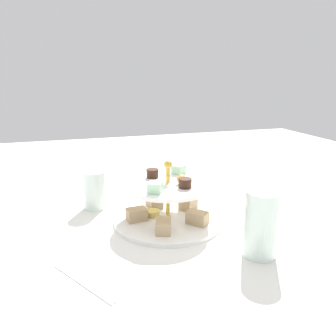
% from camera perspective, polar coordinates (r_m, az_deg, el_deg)
% --- Properties ---
extents(ground_plane, '(2.40, 2.40, 0.00)m').
position_cam_1_polar(ground_plane, '(0.83, 0.00, -9.31)').
color(ground_plane, silver).
extents(tiered_serving_stand, '(0.27, 0.27, 0.16)m').
position_cam_1_polar(tiered_serving_stand, '(0.81, -0.01, -6.45)').
color(tiered_serving_stand, white).
rests_on(tiered_serving_stand, ground_plane).
extents(water_glass_tall_right, '(0.07, 0.07, 0.14)m').
position_cam_1_polar(water_glass_tall_right, '(0.68, 15.99, -9.42)').
color(water_glass_tall_right, silver).
rests_on(water_glass_tall_right, ground_plane).
extents(water_glass_short_left, '(0.06, 0.06, 0.07)m').
position_cam_1_polar(water_glass_short_left, '(1.04, -2.18, -1.84)').
color(water_glass_short_left, silver).
rests_on(water_glass_short_left, ground_plane).
extents(teacup_with_saucer, '(0.09, 0.09, 0.05)m').
position_cam_1_polar(teacup_with_saucer, '(1.05, 5.20, -2.50)').
color(teacup_with_saucer, white).
rests_on(teacup_with_saucer, ground_plane).
extents(butter_knife_left, '(0.10, 0.15, 0.00)m').
position_cam_1_polar(butter_knife_left, '(0.63, -14.65, -18.73)').
color(butter_knife_left, silver).
rests_on(butter_knife_left, ground_plane).
extents(butter_knife_right, '(0.05, 0.17, 0.00)m').
position_cam_1_polar(butter_knife_right, '(0.97, 16.35, -6.02)').
color(butter_knife_right, silver).
rests_on(butter_knife_right, ground_plane).
extents(water_glass_mid_back, '(0.06, 0.06, 0.10)m').
position_cam_1_polar(water_glass_mid_back, '(0.92, -12.79, -3.78)').
color(water_glass_mid_back, silver).
rests_on(water_glass_mid_back, ground_plane).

